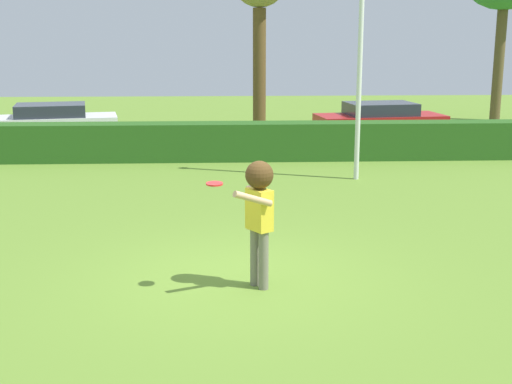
# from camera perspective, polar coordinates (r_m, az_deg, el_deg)

# --- Properties ---
(ground_plane) EXTENTS (60.00, 60.00, 0.00)m
(ground_plane) POSITION_cam_1_polar(r_m,az_deg,el_deg) (10.21, -1.65, -7.16)
(ground_plane) COLOR olive
(person) EXTENTS (0.58, 0.80, 1.82)m
(person) POSITION_cam_1_polar(r_m,az_deg,el_deg) (9.55, 0.23, -1.04)
(person) COLOR slate
(person) RESTS_ON ground
(frisbee) EXTENTS (0.23, 0.23, 0.03)m
(frisbee) POSITION_cam_1_polar(r_m,az_deg,el_deg) (9.30, -3.44, 0.68)
(frisbee) COLOR red
(lamppost) EXTENTS (0.24, 0.24, 6.76)m
(lamppost) POSITION_cam_1_polar(r_m,az_deg,el_deg) (16.86, 8.64, 13.47)
(lamppost) COLOR silver
(lamppost) RESTS_ON ground
(hedge_row) EXTENTS (21.04, 0.90, 1.05)m
(hedge_row) POSITION_cam_1_polar(r_m,az_deg,el_deg) (19.56, -2.17, 4.18)
(hedge_row) COLOR #27581B
(hedge_row) RESTS_ON ground
(parked_car_white) EXTENTS (4.45, 2.48, 1.25)m
(parked_car_white) POSITION_cam_1_polar(r_m,az_deg,el_deg) (23.75, -16.49, 5.61)
(parked_car_white) COLOR white
(parked_car_white) RESTS_ON ground
(parked_car_red) EXTENTS (4.40, 2.29, 1.25)m
(parked_car_red) POSITION_cam_1_polar(r_m,az_deg,el_deg) (23.58, 10.16, 5.89)
(parked_car_red) COLOR #B21E1E
(parked_car_red) RESTS_ON ground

